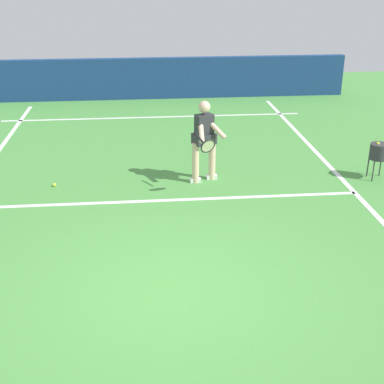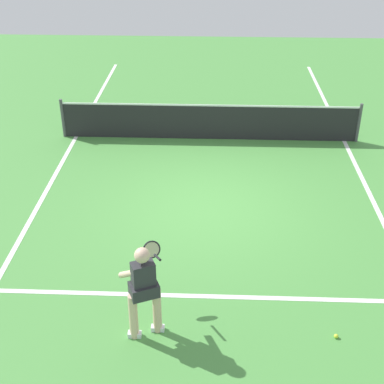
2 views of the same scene
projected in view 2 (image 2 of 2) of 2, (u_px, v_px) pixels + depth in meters
The scene contains 7 objects.
ground_plane at pixel (207, 206), 11.29m from camera, with size 28.12×28.12×0.00m, color #4C9342.
service_line_marking at pixel (204, 296), 8.85m from camera, with size 7.00×0.10×0.01m, color white.
sideline_left_marking at pixel (40, 203), 11.41m from camera, with size 0.10×19.63×0.01m, color white.
sideline_right_marking at pixel (377, 210), 11.16m from camera, with size 0.10×19.63×0.01m, color white.
court_net at pixel (209, 122), 13.99m from camera, with size 7.68×0.08×1.02m.
tennis_player at pixel (144, 288), 7.74m from camera, with size 0.67×1.11×1.55m.
tennis_ball_near at pixel (336, 336), 8.04m from camera, with size 0.07×0.07×0.07m, color #D1E533.
Camera 2 is at (0.09, -9.64, 5.89)m, focal length 51.00 mm.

